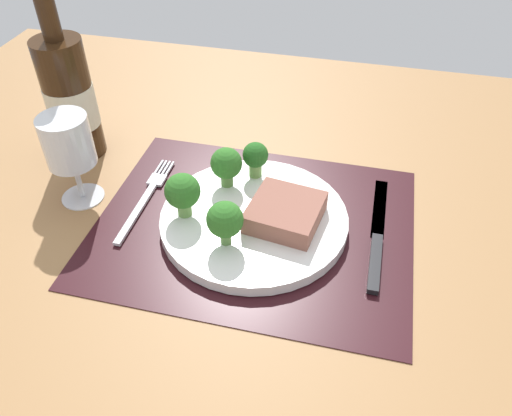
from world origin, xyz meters
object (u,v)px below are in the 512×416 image
(plate, at_px, (254,219))
(fork, at_px, (146,198))
(steak, at_px, (285,212))
(wine_bottle, at_px, (70,97))
(wine_glass, at_px, (70,145))
(knife, at_px, (377,239))

(plate, height_order, fork, plate)
(plate, distance_m, fork, 0.17)
(fork, bearing_deg, plate, -2.19)
(steak, xyz_separation_m, wine_bottle, (-0.36, 0.11, 0.07))
(fork, height_order, wine_glass, wine_glass)
(fork, relative_size, knife, 0.83)
(wine_glass, bearing_deg, knife, 0.21)
(steak, relative_size, knife, 0.40)
(steak, bearing_deg, plate, -179.45)
(plate, relative_size, wine_bottle, 0.93)
(plate, bearing_deg, wine_glass, 179.18)
(steak, xyz_separation_m, knife, (0.13, 0.00, -0.03))
(steak, xyz_separation_m, wine_glass, (-0.30, 0.00, 0.06))
(plate, height_order, steak, steak)
(knife, height_order, wine_glass, wine_glass)
(fork, bearing_deg, wine_bottle, 150.19)
(knife, bearing_deg, wine_glass, -179.21)
(plate, distance_m, knife, 0.17)
(plate, xyz_separation_m, fork, (-0.17, 0.01, -0.01))
(steak, distance_m, wine_glass, 0.31)
(wine_glass, bearing_deg, wine_bottle, 118.07)
(steak, relative_size, wine_bottle, 0.33)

